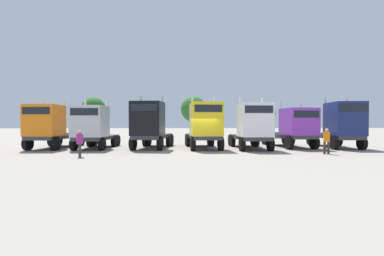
{
  "coord_description": "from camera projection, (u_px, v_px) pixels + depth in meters",
  "views": [
    {
      "loc": [
        -1.57,
        -20.3,
        2.13
      ],
      "look_at": [
        -0.55,
        2.64,
        1.74
      ],
      "focal_mm": 24.55,
      "sensor_mm": 36.0,
      "label": 1
    }
  ],
  "objects": [
    {
      "name": "traffic_cone_mid",
      "position": [
        325.0,
        147.0,
        20.14
      ],
      "size": [
        0.36,
        0.36,
        0.62
      ],
      "primitive_type": "cone",
      "color": "#F2590C",
      "rests_on": "ground"
    },
    {
      "name": "semi_truck_purple",
      "position": [
        294.0,
        127.0,
        22.78
      ],
      "size": [
        2.97,
        6.54,
        4.01
      ],
      "rotation": [
        0.0,
        0.0,
        -1.5
      ],
      "color": "#333338",
      "rests_on": "ground"
    },
    {
      "name": "oak_far_left",
      "position": [
        94.0,
        109.0,
        37.78
      ],
      "size": [
        3.37,
        3.37,
        5.94
      ],
      "color": "#4C3823",
      "rests_on": "ground"
    },
    {
      "name": "oak_far_right",
      "position": [
        265.0,
        113.0,
        39.89
      ],
      "size": [
        3.29,
        3.29,
        5.32
      ],
      "color": "#4C3823",
      "rests_on": "ground"
    },
    {
      "name": "ground",
      "position": [
        201.0,
        151.0,
        20.38
      ],
      "size": [
        200.0,
        200.0,
        0.0
      ],
      "primitive_type": "plane",
      "color": "gray"
    },
    {
      "name": "oak_far_centre",
      "position": [
        193.0,
        109.0,
        42.54
      ],
      "size": [
        4.14,
        4.14,
        6.53
      ],
      "color": "#4C3823",
      "rests_on": "ground"
    },
    {
      "name": "semi_truck_navy",
      "position": [
        341.0,
        125.0,
        22.35
      ],
      "size": [
        3.07,
        6.3,
        4.49
      ],
      "rotation": [
        0.0,
        0.0,
        -1.66
      ],
      "color": "#333338",
      "rests_on": "ground"
    },
    {
      "name": "semi_truck_yellow",
      "position": [
        204.0,
        125.0,
        21.67
      ],
      "size": [
        2.94,
        6.55,
        4.4
      ],
      "rotation": [
        0.0,
        0.0,
        -1.51
      ],
      "color": "#333338",
      "rests_on": "ground"
    },
    {
      "name": "semi_truck_black",
      "position": [
        150.0,
        125.0,
        21.77
      ],
      "size": [
        3.37,
        6.23,
        4.48
      ],
      "rotation": [
        0.0,
        0.0,
        -1.72
      ],
      "color": "#333338",
      "rests_on": "ground"
    },
    {
      "name": "visitor_in_hivis",
      "position": [
        327.0,
        139.0,
        18.2
      ],
      "size": [
        0.44,
        0.41,
        1.79
      ],
      "rotation": [
        0.0,
        0.0,
        1.6
      ],
      "color": "#303030",
      "rests_on": "ground"
    },
    {
      "name": "semi_truck_orange",
      "position": [
        49.0,
        126.0,
        21.73
      ],
      "size": [
        2.84,
        6.04,
        4.23
      ],
      "rotation": [
        0.0,
        0.0,
        -1.62
      ],
      "color": "#333338",
      "rests_on": "ground"
    },
    {
      "name": "semi_truck_silver",
      "position": [
        93.0,
        127.0,
        21.67
      ],
      "size": [
        2.72,
        5.77,
        4.15
      ],
      "rotation": [
        0.0,
        0.0,
        -1.6
      ],
      "color": "#333338",
      "rests_on": "ground"
    },
    {
      "name": "semi_truck_white",
      "position": [
        252.0,
        126.0,
        21.3
      ],
      "size": [
        2.67,
        6.43,
        4.31
      ],
      "rotation": [
        0.0,
        0.0,
        -1.59
      ],
      "color": "#333338",
      "rests_on": "ground"
    },
    {
      "name": "visitor_with_camera",
      "position": [
        80.0,
        141.0,
        16.58
      ],
      "size": [
        0.52,
        0.52,
        1.72
      ],
      "rotation": [
        0.0,
        0.0,
        3.52
      ],
      "color": "#3A3A3A",
      "rests_on": "ground"
    }
  ]
}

